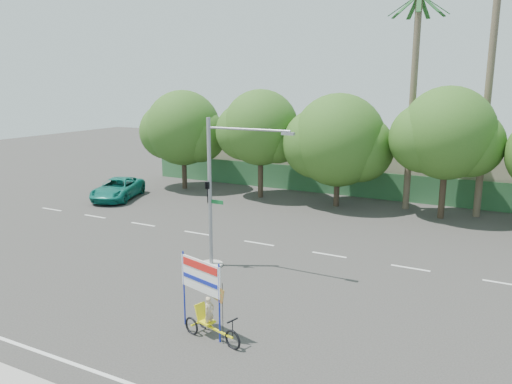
% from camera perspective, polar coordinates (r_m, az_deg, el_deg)
% --- Properties ---
extents(ground, '(120.00, 120.00, 0.00)m').
position_cam_1_polar(ground, '(19.76, -5.25, -13.18)').
color(ground, '#33302D').
rests_on(ground, ground).
extents(fence, '(38.00, 0.08, 2.00)m').
position_cam_1_polar(fence, '(38.46, 12.26, 0.84)').
color(fence, '#336B3D').
rests_on(fence, ground).
extents(building_left, '(12.00, 8.00, 4.00)m').
position_cam_1_polar(building_left, '(45.91, 1.72, 4.23)').
color(building_left, '#B6AB90').
rests_on(building_left, ground).
extents(building_right, '(14.00, 8.00, 3.60)m').
position_cam_1_polar(building_right, '(41.51, 24.71, 1.95)').
color(building_right, '#B6AB90').
rests_on(building_right, ground).
extents(tree_far_left, '(7.14, 6.00, 7.96)m').
position_cam_1_polar(tree_far_left, '(40.81, -8.39, 6.99)').
color(tree_far_left, '#473828').
rests_on(tree_far_left, ground).
extents(tree_left, '(6.66, 5.60, 8.07)m').
position_cam_1_polar(tree_left, '(37.13, 0.47, 7.06)').
color(tree_left, '#473828').
rests_on(tree_left, ground).
extents(tree_center, '(7.62, 6.40, 7.85)m').
position_cam_1_polar(tree_center, '(34.90, 9.31, 5.57)').
color(tree_center, '#473828').
rests_on(tree_center, ground).
extents(tree_right, '(6.90, 5.80, 8.36)m').
position_cam_1_polar(tree_right, '(33.31, 20.92, 5.94)').
color(tree_right, '#473828').
rests_on(tree_right, ground).
extents(palm_tall, '(3.73, 3.79, 17.45)m').
position_cam_1_polar(palm_tall, '(34.53, 25.40, 14.48)').
color(palm_tall, '#70604C').
rests_on(palm_tall, ground).
extents(palm_short, '(3.73, 3.79, 14.45)m').
position_cam_1_polar(palm_short, '(35.00, 17.62, 12.40)').
color(palm_short, '#70604C').
rests_on(palm_short, ground).
extents(traffic_signal, '(4.72, 1.10, 7.00)m').
position_cam_1_polar(traffic_signal, '(23.06, -4.65, -1.69)').
color(traffic_signal, gray).
rests_on(traffic_signal, ground).
extents(trike_billboard, '(2.77, 1.10, 2.81)m').
position_cam_1_polar(trike_billboard, '(17.44, -5.68, -12.72)').
color(trike_billboard, black).
rests_on(trike_billboard, ground).
extents(pickup_truck, '(4.26, 6.07, 1.54)m').
position_cam_1_polar(pickup_truck, '(38.60, -15.53, 0.36)').
color(pickup_truck, '#107363').
rests_on(pickup_truck, ground).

